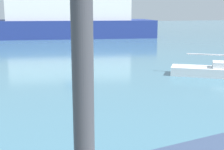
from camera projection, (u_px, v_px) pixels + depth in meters
name	position (u px, v px, depth m)	size (l,w,h in m)	color
ferry_distant	(69.00, 19.00, 53.65)	(29.97, 15.74, 8.69)	navy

